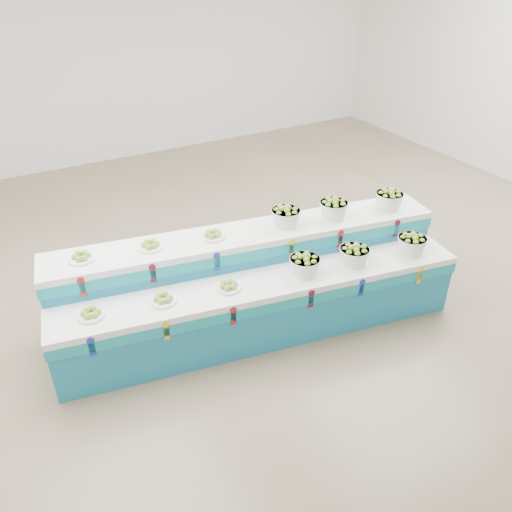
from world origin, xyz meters
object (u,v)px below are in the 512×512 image
object	(u,v)px
basket_lower_left	(305,264)
basket_upper_right	(389,199)
display_stand	(256,284)
plate_upper_mid	(150,245)

from	to	relation	value
basket_lower_left	basket_upper_right	world-z (taller)	basket_upper_right
display_stand	basket_lower_left	xyz separation A→B (m)	(0.39, -0.34, 0.32)
display_stand	basket_lower_left	size ratio (longest dim) A/B	13.66
display_stand	plate_upper_mid	world-z (taller)	plate_upper_mid
display_stand	basket_upper_right	size ratio (longest dim) A/B	13.66
basket_lower_left	plate_upper_mid	xyz separation A→B (m)	(-1.36, 0.78, 0.23)
basket_upper_right	basket_lower_left	bearing A→B (deg)	-167.34
display_stand	basket_lower_left	world-z (taller)	display_stand
plate_upper_mid	basket_upper_right	world-z (taller)	basket_upper_right
basket_upper_right	display_stand	bearing A→B (deg)	178.96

